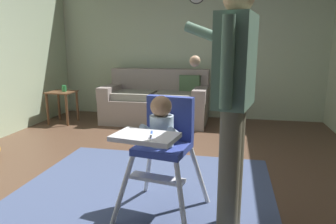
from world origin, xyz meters
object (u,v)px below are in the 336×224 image
(couch, at_px, (157,102))
(side_table, at_px, (62,100))
(sippy_cup, at_px, (64,88))
(adult_standing, at_px, (233,98))
(high_chair, at_px, (163,135))

(couch, distance_m, side_table, 1.54)
(side_table, bearing_deg, sippy_cup, 0.00)
(adult_standing, relative_size, sippy_cup, 16.26)
(couch, height_order, side_table, couch)
(couch, bearing_deg, adult_standing, 22.92)
(couch, xyz_separation_m, side_table, (-1.48, -0.41, 0.05))
(sippy_cup, bearing_deg, high_chair, -47.78)
(couch, height_order, high_chair, high_chair)
(sippy_cup, bearing_deg, adult_standing, -43.20)
(high_chair, distance_m, sippy_cup, 3.25)
(adult_standing, bearing_deg, couch, -55.60)
(side_table, bearing_deg, adult_standing, -42.68)
(couch, relative_size, high_chair, 1.86)
(couch, bearing_deg, side_table, -74.65)
(high_chair, bearing_deg, side_table, -127.82)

